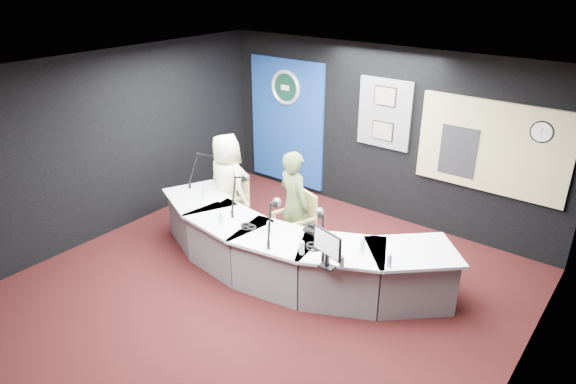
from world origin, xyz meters
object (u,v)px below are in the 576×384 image
Objects in this scene: armchair_right at (294,226)px; armchair_left at (229,206)px; broadcast_desk at (286,249)px; person_man at (227,185)px; person_woman at (294,205)px.

armchair_left is at bearing -157.23° from armchair_right.
broadcast_desk is at bearing -45.32° from armchair_right.
person_man is (-1.24, -0.05, 0.33)m from armchair_right.
person_man is at bearing -157.23° from armchair_right.
broadcast_desk is 2.81× the size of person_woman.
person_woman reaches higher than broadcast_desk.
armchair_right is 0.59× the size of person_man.
broadcast_desk is 4.76× the size of armchair_right.
armchair_left is 0.93× the size of armchair_right.
person_man reaches higher than armchair_right.
broadcast_desk is at bearing -5.03° from armchair_left.
person_man is at bearing 164.01° from broadcast_desk.
armchair_left is at bearing -0.00° from person_man.
armchair_right is at bearing -166.31° from person_man.
armchair_right is at bearing -0.00° from person_woman.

